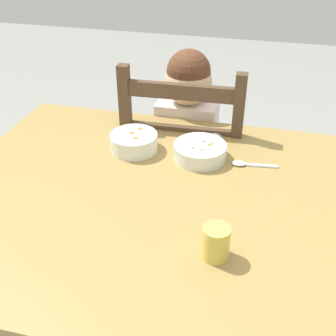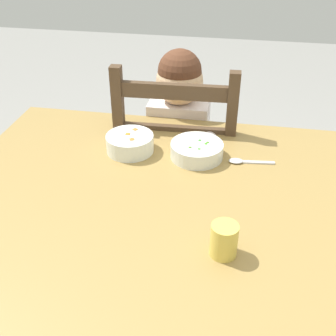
% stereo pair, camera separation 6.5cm
% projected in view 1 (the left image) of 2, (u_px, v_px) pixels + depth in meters
% --- Properties ---
extents(dining_table, '(1.28, 0.94, 0.71)m').
position_uv_depth(dining_table, '(177.00, 227.00, 1.18)').
color(dining_table, '#9E7E44').
rests_on(dining_table, ground).
extents(dining_chair, '(0.44, 0.44, 0.93)m').
position_uv_depth(dining_chair, '(185.00, 174.00, 1.72)').
color(dining_chair, '#4C3724').
rests_on(dining_chair, ground).
extents(child_figure, '(0.32, 0.31, 0.94)m').
position_uv_depth(child_figure, '(186.00, 136.00, 1.62)').
color(child_figure, white).
rests_on(child_figure, ground).
extents(bowl_of_peas, '(0.16, 0.16, 0.05)m').
position_uv_depth(bowl_of_peas, '(200.00, 151.00, 1.29)').
color(bowl_of_peas, white).
rests_on(bowl_of_peas, dining_table).
extents(bowl_of_carrots, '(0.15, 0.15, 0.06)m').
position_uv_depth(bowl_of_carrots, '(134.00, 142.00, 1.33)').
color(bowl_of_carrots, white).
rests_on(bowl_of_carrots, dining_table).
extents(spoon, '(0.14, 0.04, 0.01)m').
position_uv_depth(spoon, '(246.00, 164.00, 1.27)').
color(spoon, silver).
rests_on(spoon, dining_table).
extents(drinking_cup, '(0.06, 0.06, 0.08)m').
position_uv_depth(drinking_cup, '(216.00, 242.00, 0.93)').
color(drinking_cup, '#E2C652').
rests_on(drinking_cup, dining_table).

